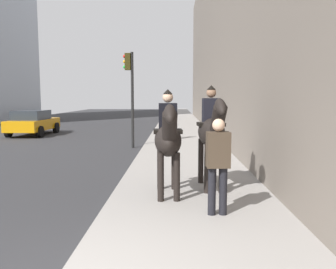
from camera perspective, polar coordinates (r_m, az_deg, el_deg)
The scene contains 5 objects.
mounted_horse_near at distance 7.15m, azimuth 0.01°, elevation -0.62°, with size 2.15×0.65×2.23m.
mounted_horse_far at distance 7.80m, azimuth 7.24°, elevation 0.57°, with size 2.15×0.67×2.34m.
pedestrian_greeting at distance 6.09m, azimuth 8.25°, elevation -4.21°, with size 0.28×0.42×1.70m.
car_near_lane at distance 21.40m, azimuth -21.39°, elevation 1.91°, with size 4.00×2.00×1.44m.
traffic_light_near_curb at distance 14.89m, azimuth -6.24°, elevation 8.19°, with size 0.20×0.44×4.08m.
Camera 1 is at (-3.28, -1.36, 2.19)m, focal length 36.95 mm.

